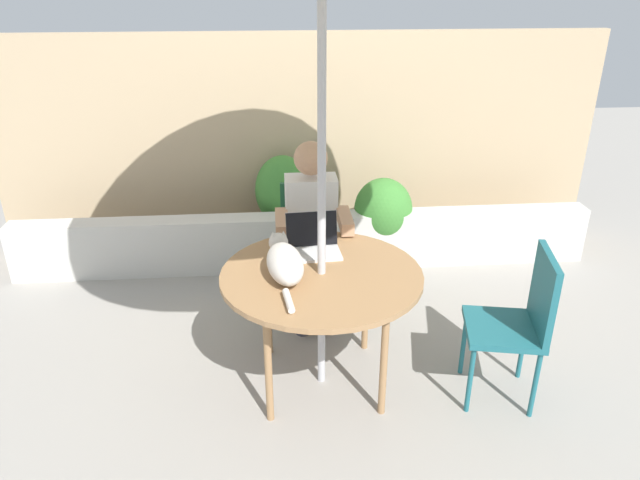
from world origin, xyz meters
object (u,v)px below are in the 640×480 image
at_px(person_seated, 312,224).
at_px(potted_plant_near_fence, 383,216).
at_px(patio_table, 322,281).
at_px(cat, 284,262).
at_px(laptop, 313,240).
at_px(chair_occupied, 310,237).
at_px(chair_empty, 521,316).
at_px(potted_plant_by_chair, 283,199).

bearing_deg(person_seated, potted_plant_near_fence, 52.28).
relative_size(patio_table, cat, 1.69).
distance_m(patio_table, laptop, 0.31).
relative_size(chair_occupied, cat, 1.37).
distance_m(patio_table, person_seated, 0.73).
height_order(chair_occupied, chair_empty, same).
height_order(chair_empty, cat, same).
bearing_deg(potted_plant_near_fence, cat, -118.13).
height_order(patio_table, chair_occupied, chair_occupied).
relative_size(potted_plant_near_fence, potted_plant_by_chair, 0.84).
distance_m(cat, potted_plant_near_fence, 1.84).
xyz_separation_m(patio_table, potted_plant_near_fence, (0.64, 1.56, -0.28)).
xyz_separation_m(person_seated, potted_plant_near_fence, (0.64, 0.83, -0.31)).
xyz_separation_m(laptop, cat, (-0.18, -0.30, 0.02)).
relative_size(chair_occupied, person_seated, 0.73).
distance_m(potted_plant_near_fence, potted_plant_by_chair, 0.85).
relative_size(patio_table, laptop, 3.49).
bearing_deg(person_seated, patio_table, -90.00).
bearing_deg(cat, person_seated, 74.90).
relative_size(cat, potted_plant_near_fence, 0.93).
bearing_deg(patio_table, person_seated, 90.00).
height_order(patio_table, potted_plant_near_fence, patio_table).
bearing_deg(chair_empty, person_seated, 138.19).
xyz_separation_m(laptop, potted_plant_by_chair, (-0.14, 1.53, -0.32)).
bearing_deg(chair_occupied, patio_table, -90.00).
distance_m(chair_occupied, person_seated, 0.23).
bearing_deg(chair_occupied, laptop, -92.48).
relative_size(chair_occupied, potted_plant_near_fence, 1.28).
distance_m(laptop, cat, 0.35).
bearing_deg(patio_table, laptop, 95.32).
bearing_deg(potted_plant_near_fence, potted_plant_by_chair, 162.53).
bearing_deg(potted_plant_by_chair, chair_empty, -58.85).
xyz_separation_m(chair_occupied, cat, (-0.20, -0.91, 0.28)).
height_order(patio_table, cat, cat).
relative_size(chair_occupied, chair_empty, 1.00).
distance_m(chair_occupied, potted_plant_by_chair, 0.94).
height_order(patio_table, potted_plant_by_chair, potted_plant_by_chair).
height_order(potted_plant_near_fence, potted_plant_by_chair, potted_plant_by_chair).
height_order(person_seated, potted_plant_near_fence, person_seated).
bearing_deg(laptop, chair_occupied, 87.52).
height_order(cat, potted_plant_near_fence, cat).
xyz_separation_m(patio_table, potted_plant_by_chair, (-0.17, 1.82, -0.21)).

